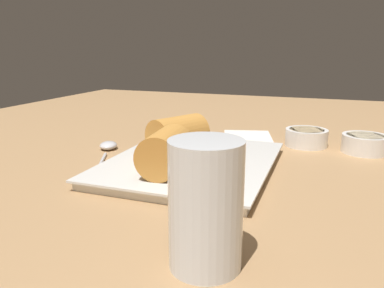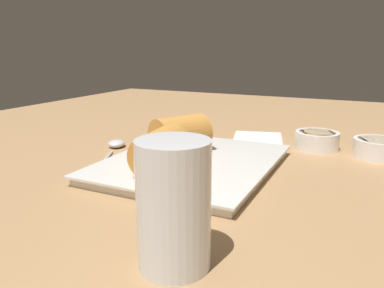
{
  "view_description": "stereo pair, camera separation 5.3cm",
  "coord_description": "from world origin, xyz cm",
  "px_view_note": "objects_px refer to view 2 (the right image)",
  "views": [
    {
      "loc": [
        48.82,
        20.59,
        19.63
      ],
      "look_at": [
        -1.23,
        2.42,
        5.79
      ],
      "focal_mm": 35.0,
      "sensor_mm": 36.0,
      "label": 1
    },
    {
      "loc": [
        46.75,
        25.51,
        19.63
      ],
      "look_at": [
        -1.23,
        2.42,
        5.79
      ],
      "focal_mm": 35.0,
      "sensor_mm": 36.0,
      "label": 2
    }
  ],
  "objects_px": {
    "serving_plate": "(192,164)",
    "spoon": "(115,145)",
    "dipping_bowl_near": "(317,140)",
    "drinking_glass": "(174,205)",
    "dipping_bowl_far": "(377,148)",
    "napkin": "(258,139)"
  },
  "relations": [
    {
      "from": "serving_plate",
      "to": "dipping_bowl_far",
      "type": "distance_m",
      "value": 0.31
    },
    {
      "from": "spoon",
      "to": "drinking_glass",
      "type": "relative_size",
      "value": 1.34
    },
    {
      "from": "dipping_bowl_near",
      "to": "drinking_glass",
      "type": "relative_size",
      "value": 0.7
    },
    {
      "from": "dipping_bowl_far",
      "to": "drinking_glass",
      "type": "distance_m",
      "value": 0.45
    },
    {
      "from": "spoon",
      "to": "napkin",
      "type": "height_order",
      "value": "spoon"
    },
    {
      "from": "spoon",
      "to": "napkin",
      "type": "bearing_deg",
      "value": 128.24
    },
    {
      "from": "serving_plate",
      "to": "napkin",
      "type": "height_order",
      "value": "serving_plate"
    },
    {
      "from": "dipping_bowl_near",
      "to": "spoon",
      "type": "distance_m",
      "value": 0.36
    },
    {
      "from": "serving_plate",
      "to": "spoon",
      "type": "height_order",
      "value": "serving_plate"
    },
    {
      "from": "dipping_bowl_far",
      "to": "spoon",
      "type": "xyz_separation_m",
      "value": [
        0.14,
        -0.42,
        -0.01
      ]
    },
    {
      "from": "dipping_bowl_far",
      "to": "serving_plate",
      "type": "bearing_deg",
      "value": -53.54
    },
    {
      "from": "spoon",
      "to": "napkin",
      "type": "xyz_separation_m",
      "value": [
        -0.17,
        0.21,
        -0.0
      ]
    },
    {
      "from": "serving_plate",
      "to": "spoon",
      "type": "xyz_separation_m",
      "value": [
        -0.04,
        -0.17,
        -0.0
      ]
    },
    {
      "from": "serving_plate",
      "to": "dipping_bowl_near",
      "type": "xyz_separation_m",
      "value": [
        -0.2,
        0.15,
        0.01
      ]
    },
    {
      "from": "dipping_bowl_near",
      "to": "drinking_glass",
      "type": "bearing_deg",
      "value": -7.1
    },
    {
      "from": "serving_plate",
      "to": "dipping_bowl_near",
      "type": "distance_m",
      "value": 0.25
    },
    {
      "from": "spoon",
      "to": "napkin",
      "type": "relative_size",
      "value": 1.13
    },
    {
      "from": "serving_plate",
      "to": "spoon",
      "type": "distance_m",
      "value": 0.18
    },
    {
      "from": "napkin",
      "to": "drinking_glass",
      "type": "relative_size",
      "value": 1.19
    },
    {
      "from": "napkin",
      "to": "spoon",
      "type": "bearing_deg",
      "value": -51.76
    },
    {
      "from": "napkin",
      "to": "drinking_glass",
      "type": "distance_m",
      "value": 0.45
    },
    {
      "from": "serving_plate",
      "to": "napkin",
      "type": "xyz_separation_m",
      "value": [
        -0.21,
        0.04,
        -0.0
      ]
    }
  ]
}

